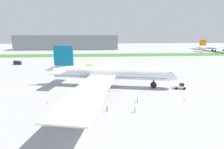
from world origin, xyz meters
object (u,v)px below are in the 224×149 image
at_px(ground_crew_marshaller_front, 135,109).
at_px(traffic_cone_near_nose, 184,99).
at_px(ground_crew_wingwalker_port, 137,99).
at_px(traffic_cone_port_wing, 47,102).
at_px(service_truck_baggage_loader, 90,66).
at_px(parked_airliner_far_centre, 216,47).
at_px(ground_crew_wingwalker_starboard, 107,108).
at_px(service_truck_catering_van, 72,68).
at_px(service_truck_fuel_bowser, 17,63).
at_px(pushback_tug, 180,86).
at_px(airliner_foreground, 108,73).

bearing_deg(ground_crew_marshaller_front, traffic_cone_near_nose, 25.13).
distance_m(ground_crew_wingwalker_port, traffic_cone_near_nose, 15.51).
xyz_separation_m(traffic_cone_port_wing, service_truck_baggage_loader, (10.76, 55.02, 1.17)).
bearing_deg(parked_airliner_far_centre, ground_crew_wingwalker_starboard, -129.81).
xyz_separation_m(ground_crew_wingwalker_port, service_truck_baggage_loader, (-16.84, 56.52, 0.43)).
bearing_deg(ground_crew_wingwalker_port, traffic_cone_port_wing, 176.89).
xyz_separation_m(traffic_cone_port_wing, service_truck_catering_van, (0.46, 51.41, 1.09)).
height_order(traffic_cone_port_wing, service_truck_fuel_bowser, service_truck_fuel_bowser).
height_order(pushback_tug, ground_crew_wingwalker_port, pushback_tug).
bearing_deg(ground_crew_wingwalker_port, service_truck_catering_van, 117.16).
xyz_separation_m(ground_crew_wingwalker_port, service_truck_fuel_bowser, (-65.96, 74.42, 0.43)).
distance_m(ground_crew_wingwalker_port, ground_crew_wingwalker_starboard, 11.30).
height_order(airliner_foreground, ground_crew_wingwalker_starboard, airliner_foreground).
xyz_separation_m(service_truck_catering_van, parked_airliner_far_centre, (147.92, 97.71, 3.09)).
distance_m(traffic_cone_near_nose, parked_airliner_far_centre, 182.88).
xyz_separation_m(airliner_foreground, service_truck_baggage_loader, (-8.67, 37.62, -3.97)).
relative_size(airliner_foreground, service_truck_baggage_loader, 17.17).
relative_size(service_truck_fuel_bowser, parked_airliner_far_centre, 0.06).
bearing_deg(service_truck_fuel_bowser, ground_crew_marshaller_front, -51.94).
xyz_separation_m(traffic_cone_port_wing, service_truck_fuel_bowser, (-38.36, 72.92, 1.17)).
height_order(pushback_tug, traffic_cone_near_nose, pushback_tug).
relative_size(ground_crew_wingwalker_port, traffic_cone_port_wing, 2.90).
bearing_deg(pushback_tug, ground_crew_marshaller_front, -136.80).
xyz_separation_m(ground_crew_marshaller_front, traffic_cone_port_wing, (-25.44, 8.58, -0.68)).
bearing_deg(ground_crew_marshaller_front, service_truck_baggage_loader, 103.00).
bearing_deg(traffic_cone_port_wing, pushback_tug, 13.84).
bearing_deg(airliner_foreground, traffic_cone_port_wing, -138.14).
distance_m(ground_crew_wingwalker_port, parked_airliner_far_centre, 193.10).
relative_size(service_truck_baggage_loader, parked_airliner_far_centre, 0.06).
distance_m(pushback_tug, traffic_cone_near_nose, 12.49).
xyz_separation_m(ground_crew_wingwalker_port, ground_crew_wingwalker_starboard, (-9.66, -5.86, -0.03)).
height_order(service_truck_baggage_loader, service_truck_catering_van, service_truck_baggage_loader).
bearing_deg(service_truck_fuel_bowser, service_truck_baggage_loader, -20.02).
relative_size(ground_crew_wingwalker_port, service_truck_fuel_bowser, 0.32).
xyz_separation_m(pushback_tug, service_truck_fuel_bowser, (-85.23, 61.38, 0.46)).
height_order(airliner_foreground, service_truck_catering_van, airliner_foreground).
xyz_separation_m(airliner_foreground, ground_crew_wingwalker_port, (8.17, -18.90, -4.40)).
bearing_deg(service_truck_catering_van, ground_crew_wingwalker_starboard, -73.44).
distance_m(pushback_tug, service_truck_baggage_loader, 56.52).
height_order(traffic_cone_near_nose, service_truck_baggage_loader, service_truck_baggage_loader).
distance_m(airliner_foreground, service_truck_fuel_bowser, 80.23).
bearing_deg(traffic_cone_near_nose, ground_crew_marshaller_front, -154.87).
distance_m(airliner_foreground, service_truck_catering_van, 39.14).
bearing_deg(service_truck_catering_van, ground_crew_marshaller_front, -67.39).
distance_m(service_truck_baggage_loader, service_truck_fuel_bowser, 52.28).
relative_size(pushback_tug, parked_airliner_far_centre, 0.07).
bearing_deg(parked_airliner_far_centre, ground_crew_marshaller_front, -127.94).
relative_size(service_truck_catering_van, parked_airliner_far_centre, 0.07).
height_order(pushback_tug, ground_crew_marshaller_front, pushback_tug).
distance_m(service_truck_catering_van, parked_airliner_far_centre, 177.31).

